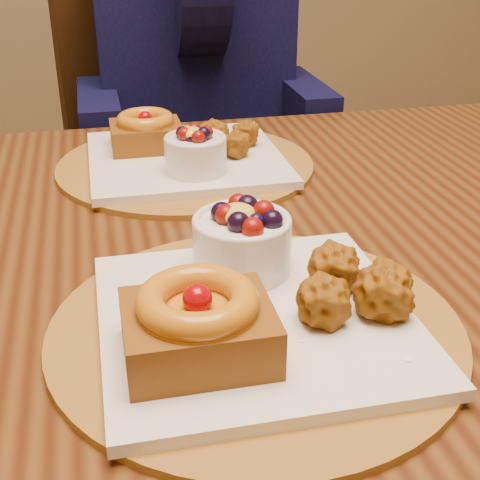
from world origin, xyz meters
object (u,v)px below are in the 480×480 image
object	(u,v)px
place_setting_far	(184,154)
place_setting_near	(251,302)
diner	(193,34)
chair_far	(186,180)
dining_table	(214,285)

from	to	relation	value
place_setting_far	place_setting_near	bearing A→B (deg)	-90.16
place_setting_near	diner	bearing A→B (deg)	84.10
diner	place_setting_far	bearing A→B (deg)	-113.07
chair_far	diner	bearing A→B (deg)	-68.63
place_setting_far	dining_table	bearing A→B (deg)	-89.35
chair_far	diner	size ratio (longest dim) A/B	1.17
dining_table	chair_far	distance (m)	0.76
dining_table	diner	world-z (taller)	diner
place_setting_near	place_setting_far	size ratio (longest dim) A/B	1.00
place_setting_far	diner	world-z (taller)	diner
diner	place_setting_near	bearing A→B (deg)	-108.26
place_setting_near	chair_far	distance (m)	1.00
dining_table	diner	xyz separation A→B (m)	(0.09, 0.72, 0.18)
chair_far	diner	xyz separation A→B (m)	(0.02, -0.03, 0.34)
chair_far	diner	distance (m)	0.34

